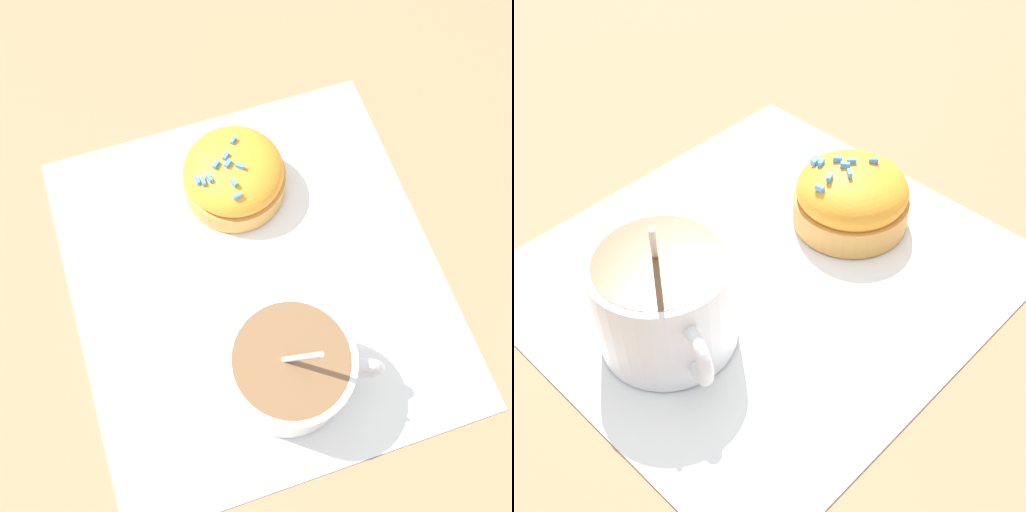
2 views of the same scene
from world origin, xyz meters
TOP-DOWN VIEW (x-y plane):
  - ground_plane at (0.00, 0.00)m, footprint 3.00×3.00m
  - paper_napkin at (0.00, 0.00)m, footprint 0.35×0.32m
  - coffee_cup at (-0.09, 0.00)m, footprint 0.09×0.12m
  - frosted_pastry at (0.09, -0.01)m, footprint 0.09×0.09m

SIDE VIEW (x-z plane):
  - ground_plane at x=0.00m, z-range 0.00..0.00m
  - paper_napkin at x=0.00m, z-range 0.00..0.00m
  - frosted_pastry at x=0.09m, z-range 0.00..0.06m
  - coffee_cup at x=-0.09m, z-range -0.02..0.10m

